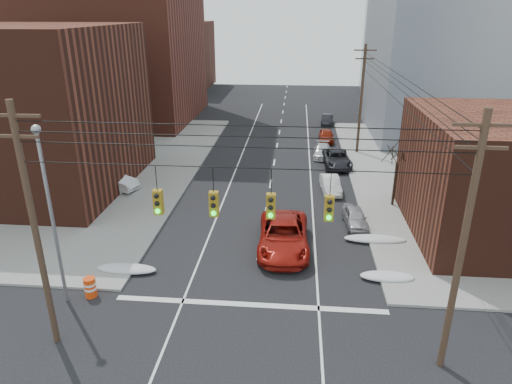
% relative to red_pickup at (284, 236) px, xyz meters
% --- Properties ---
extents(building_brick_tall, '(24.00, 20.00, 30.00)m').
position_rel_red_pickup_xyz_m(building_brick_tall, '(-25.50, 35.46, 14.07)').
color(building_brick_tall, maroon).
rests_on(building_brick_tall, ground).
extents(building_brick_near, '(20.00, 16.00, 13.00)m').
position_rel_red_pickup_xyz_m(building_brick_near, '(-23.50, 9.46, 5.57)').
color(building_brick_near, '#451E14').
rests_on(building_brick_near, ground).
extents(building_brick_far, '(22.00, 18.00, 12.00)m').
position_rel_red_pickup_xyz_m(building_brick_far, '(-27.50, 61.46, 5.07)').
color(building_brick_far, '#451E14').
rests_on(building_brick_far, ground).
extents(building_office, '(22.00, 20.00, 25.00)m').
position_rel_red_pickup_xyz_m(building_office, '(20.50, 31.46, 11.57)').
color(building_office, gray).
rests_on(building_office, ground).
extents(building_glass, '(20.00, 18.00, 22.00)m').
position_rel_red_pickup_xyz_m(building_glass, '(22.50, 57.46, 10.07)').
color(building_glass, gray).
rests_on(building_glass, ground).
extents(utility_pole_left, '(2.20, 0.28, 11.00)m').
position_rel_red_pickup_xyz_m(utility_pole_left, '(-10.00, -9.54, 4.86)').
color(utility_pole_left, '#473323').
rests_on(utility_pole_left, ground).
extents(utility_pole_right, '(2.20, 0.28, 11.00)m').
position_rel_red_pickup_xyz_m(utility_pole_right, '(7.00, -9.54, 4.86)').
color(utility_pole_right, '#473323').
rests_on(utility_pole_right, ground).
extents(utility_pole_far, '(2.20, 0.28, 11.00)m').
position_rel_red_pickup_xyz_m(utility_pole_far, '(7.00, 21.46, 4.86)').
color(utility_pole_far, '#473323').
rests_on(utility_pole_far, ground).
extents(traffic_signals, '(17.00, 0.42, 2.02)m').
position_rel_red_pickup_xyz_m(traffic_signals, '(-1.40, -9.57, 6.24)').
color(traffic_signals, black).
rests_on(traffic_signals, ground).
extents(street_light, '(0.44, 0.44, 9.32)m').
position_rel_red_pickup_xyz_m(street_light, '(-11.00, -6.54, 4.61)').
color(street_light, gray).
rests_on(street_light, ground).
extents(bare_tree, '(2.09, 2.20, 4.93)m').
position_rel_red_pickup_xyz_m(bare_tree, '(8.09, 7.46, 1.39)').
color(bare_tree, black).
rests_on(bare_tree, ground).
extents(snow_nw, '(3.50, 1.08, 0.42)m').
position_rel_red_pickup_xyz_m(snow_nw, '(-8.90, -3.54, -0.72)').
color(snow_nw, silver).
rests_on(snow_nw, ground).
extents(snow_ne, '(3.00, 1.08, 0.42)m').
position_rel_red_pickup_xyz_m(snow_ne, '(5.90, -3.04, -0.72)').
color(snow_ne, silver).
rests_on(snow_ne, ground).
extents(snow_east_far, '(4.00, 1.08, 0.42)m').
position_rel_red_pickup_xyz_m(snow_east_far, '(5.90, 1.46, -0.72)').
color(snow_east_far, silver).
rests_on(snow_east_far, ground).
extents(red_pickup, '(3.25, 6.75, 1.85)m').
position_rel_red_pickup_xyz_m(red_pickup, '(0.00, 0.00, 0.00)').
color(red_pickup, maroon).
rests_on(red_pickup, ground).
extents(parked_car_a, '(1.75, 3.73, 1.24)m').
position_rel_red_pickup_xyz_m(parked_car_a, '(4.87, 3.87, -0.31)').
color(parked_car_a, '#B2B2B7').
rests_on(parked_car_a, ground).
extents(parked_car_b, '(1.70, 4.03, 1.29)m').
position_rel_red_pickup_xyz_m(parked_car_b, '(3.54, 10.06, -0.28)').
color(parked_car_b, white).
rests_on(parked_car_b, ground).
extents(parked_car_c, '(2.81, 5.50, 1.49)m').
position_rel_red_pickup_xyz_m(parked_car_c, '(4.54, 16.86, -0.18)').
color(parked_car_c, black).
rests_on(parked_car_c, ground).
extents(parked_car_d, '(1.97, 4.30, 1.22)m').
position_rel_red_pickup_xyz_m(parked_car_d, '(3.30, 19.79, -0.32)').
color(parked_car_d, silver).
rests_on(parked_car_d, ground).
extents(parked_car_e, '(1.71, 4.13, 1.40)m').
position_rel_red_pickup_xyz_m(parked_car_e, '(4.00, 25.66, -0.23)').
color(parked_car_e, maroon).
rests_on(parked_car_e, ground).
extents(parked_car_f, '(1.82, 4.03, 1.28)m').
position_rel_red_pickup_xyz_m(parked_car_f, '(4.57, 34.14, -0.29)').
color(parked_car_f, black).
rests_on(parked_car_f, ground).
extents(lot_car_a, '(4.82, 2.86, 1.50)m').
position_rel_red_pickup_xyz_m(lot_car_a, '(-14.52, 8.71, -0.03)').
color(lot_car_a, silver).
rests_on(lot_car_a, sidewalk_nw).
extents(lot_car_b, '(4.74, 2.27, 1.30)m').
position_rel_red_pickup_xyz_m(lot_car_b, '(-16.86, 11.82, -0.13)').
color(lot_car_b, '#AFAEB3').
rests_on(lot_car_b, sidewalk_nw).
extents(lot_car_c, '(4.91, 3.46, 1.32)m').
position_rel_red_pickup_xyz_m(lot_car_c, '(-20.45, 12.28, -0.12)').
color(lot_car_c, black).
rests_on(lot_car_c, sidewalk_nw).
extents(lot_car_d, '(4.66, 2.38, 1.52)m').
position_rel_red_pickup_xyz_m(lot_car_d, '(-17.53, 15.39, -0.02)').
color(lot_car_d, '#A4A3A8').
rests_on(lot_car_d, sidewalk_nw).
extents(construction_barrel, '(0.65, 0.65, 1.09)m').
position_rel_red_pickup_xyz_m(construction_barrel, '(-9.91, -6.04, -0.36)').
color(construction_barrel, '#EB3F0C').
rests_on(construction_barrel, ground).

